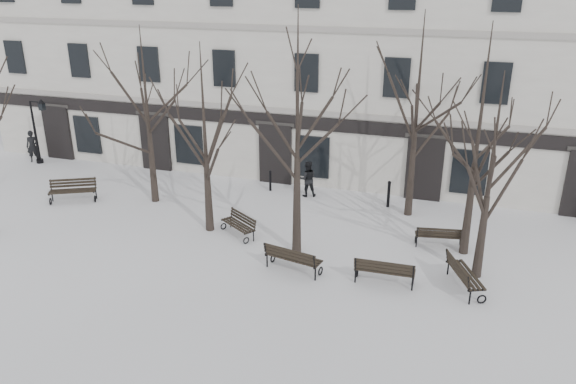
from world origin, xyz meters
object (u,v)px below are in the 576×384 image
at_px(tree_3, 493,155).
at_px(tree_1, 204,118).
at_px(tree_2, 298,107).
at_px(lamp_post, 38,127).
at_px(bench_0, 73,190).
at_px(bench_4, 439,235).
at_px(bench_3, 239,224).
at_px(bench_1, 292,258).
at_px(bench_2, 384,270).
at_px(bench_5, 463,274).

bearing_deg(tree_3, tree_1, 176.83).
bearing_deg(tree_2, tree_3, 1.77).
bearing_deg(lamp_post, bench_0, -38.68).
xyz_separation_m(tree_3, bench_0, (-17.27, 1.42, -3.77)).
height_order(tree_3, bench_0, tree_3).
bearing_deg(tree_3, bench_4, 127.27).
distance_m(bench_0, bench_4, 15.90).
bearing_deg(bench_3, tree_3, 30.86).
bearing_deg(bench_1, tree_1, -16.59).
relative_size(tree_3, bench_2, 3.49).
bearing_deg(lamp_post, bench_3, -20.18).
bearing_deg(bench_4, tree_3, 117.14).
relative_size(tree_3, bench_5, 3.38).
bearing_deg(bench_4, tree_2, 11.76).
distance_m(tree_3, bench_2, 5.01).
relative_size(bench_2, bench_5, 0.97).
bearing_deg(bench_2, tree_2, -23.17).
relative_size(tree_1, lamp_post, 2.09).
distance_m(tree_1, bench_0, 8.21).
height_order(bench_1, bench_2, bench_1).
distance_m(bench_1, bench_2, 3.12).
distance_m(tree_3, lamp_post, 23.00).
distance_m(tree_1, tree_3, 10.19).
height_order(bench_3, bench_5, bench_5).
bearing_deg(bench_4, lamp_post, -19.94).
distance_m(bench_0, bench_5, 16.99).
bearing_deg(lamp_post, bench_5, -16.37).
distance_m(bench_1, bench_5, 5.62).
bearing_deg(lamp_post, tree_1, -21.85).
distance_m(tree_3, bench_3, 9.68).
relative_size(tree_2, bench_3, 5.03).
relative_size(bench_1, bench_2, 1.05).
xyz_separation_m(bench_1, lamp_post, (-16.22, 7.06, 1.48)).
height_order(tree_2, tree_3, tree_2).
bearing_deg(bench_1, bench_2, -166.23).
bearing_deg(bench_1, tree_2, -67.08).
distance_m(tree_1, bench_5, 10.65).
relative_size(tree_1, tree_2, 0.84).
bearing_deg(bench_2, bench_3, -20.51).
xyz_separation_m(tree_3, bench_4, (-1.37, 1.80, -3.84)).
distance_m(tree_1, bench_3, 4.32).
relative_size(tree_2, bench_4, 4.76).
bearing_deg(tree_1, bench_5, -9.13).
xyz_separation_m(bench_1, bench_2, (3.12, 0.12, -0.01)).
bearing_deg(bench_1, bench_3, -25.45).
height_order(tree_2, bench_4, tree_2).
bearing_deg(bench_4, bench_3, -0.27).
xyz_separation_m(tree_1, bench_0, (-7.09, 0.86, -4.04)).
bearing_deg(bench_0, bench_5, -35.38).
height_order(bench_5, lamp_post, lamp_post).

